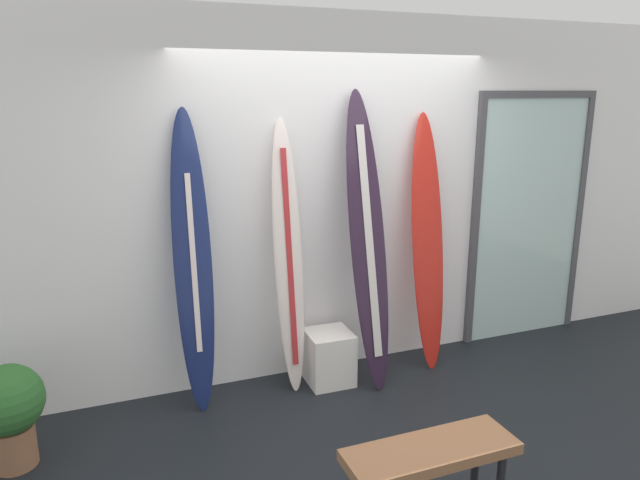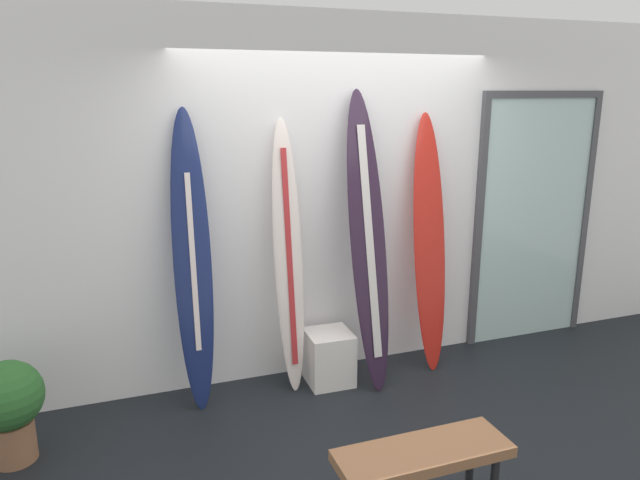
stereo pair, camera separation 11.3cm
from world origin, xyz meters
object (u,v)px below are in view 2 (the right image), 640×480
glass_door (533,215)px  potted_plant (8,404)px  surfboard_ivory (288,260)px  display_block_left (329,357)px  surfboard_charcoal (368,244)px  bench (423,460)px  surfboard_navy (193,264)px  surfboard_crimson (429,244)px

glass_door → potted_plant: bearing=-172.8°
surfboard_ivory → glass_door: (2.34, 0.17, 0.14)m
display_block_left → potted_plant: potted_plant is taller
surfboard_charcoal → bench: (-0.40, -1.59, -0.71)m
surfboard_navy → bench: bearing=-62.2°
surfboard_charcoal → potted_plant: (-2.48, -0.24, -0.72)m
potted_plant → surfboard_crimson: bearing=6.3°
potted_plant → bench: (2.08, -1.35, 0.01)m
potted_plant → display_block_left: bearing=7.5°
surfboard_crimson → bench: 2.05m
surfboard_ivory → surfboard_charcoal: size_ratio=0.91×
surfboard_crimson → bench: surfboard_crimson is taller
surfboard_charcoal → surfboard_navy: bearing=175.4°
surfboard_navy → surfboard_crimson: 1.88m
surfboard_ivory → bench: (0.19, -1.71, -0.61)m
surfboard_navy → display_block_left: bearing=-3.5°
surfboard_crimson → surfboard_charcoal: bearing=-170.8°
surfboard_crimson → surfboard_navy: bearing=179.7°
glass_door → display_block_left: bearing=-173.0°
surfboard_charcoal → potted_plant: bearing=-174.4°
surfboard_crimson → potted_plant: (-3.06, -0.34, -0.65)m
surfboard_ivory → display_block_left: 0.85m
bench → glass_door: bearing=41.3°
surfboard_navy → surfboard_charcoal: 1.30m
surfboard_navy → bench: 2.03m
surfboard_crimson → display_block_left: bearing=-176.7°
surfboard_crimson → glass_door: 1.19m
surfboard_navy → surfboard_crimson: surfboard_navy is taller
surfboard_crimson → bench: bearing=-120.2°
display_block_left → bench: (-0.10, -1.63, 0.19)m
surfboard_charcoal → surfboard_crimson: bearing=9.2°
surfboard_charcoal → glass_door: surfboard_charcoal is taller
surfboard_crimson → display_block_left: size_ratio=4.98×
surfboard_crimson → potted_plant: bearing=-173.7°
surfboard_crimson → bench: size_ratio=2.25×
surfboard_charcoal → bench: surfboard_charcoal is taller
surfboard_navy → display_block_left: surfboard_navy is taller
surfboard_charcoal → bench: size_ratio=2.44×
surfboard_navy → display_block_left: size_ratio=5.12×
surfboard_navy → potted_plant: 1.40m
glass_door → bench: glass_door is taller
surfboard_navy → surfboard_ivory: bearing=1.3°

